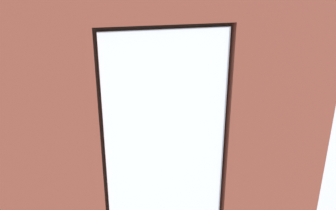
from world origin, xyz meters
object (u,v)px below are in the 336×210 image
object	(u,v)px
tv_flatscreen	(7,121)
papasan_chair	(129,101)
couch_left	(280,129)
table_plant_small	(123,143)
coffee_table	(147,145)
cup_ceramic	(166,134)
potted_plant_near_tv	(44,157)
candle_jar	(147,140)
remote_black	(155,145)
potted_plant_foreground_right	(33,103)
potted_plant_mid_room_small	(188,120)
media_console	(13,156)

from	to	relation	value
tv_flatscreen	papasan_chair	world-z (taller)	tv_flatscreen
couch_left	papasan_chair	world-z (taller)	couch_left
couch_left	table_plant_small	xyz separation A→B (m)	(3.13, 0.03, 0.22)
couch_left	coffee_table	size ratio (longest dim) A/B	1.34
cup_ceramic	tv_flatscreen	world-z (taller)	tv_flatscreen
coffee_table	potted_plant_near_tv	distance (m)	1.69
couch_left	candle_jar	size ratio (longest dim) A/B	18.41
cup_ceramic	potted_plant_near_tv	distance (m)	2.11
couch_left	papasan_chair	size ratio (longest dim) A/B	1.91
remote_black	potted_plant_foreground_right	xyz separation A→B (m)	(2.00, -2.50, 0.16)
candle_jar	potted_plant_foreground_right	size ratio (longest dim) A/B	0.09
couch_left	potted_plant_mid_room_small	distance (m)	1.85
remote_black	media_console	world-z (taller)	media_console
media_console	potted_plant_near_tv	bearing A→B (deg)	119.88
media_console	tv_flatscreen	distance (m)	0.63
potted_plant_near_tv	coffee_table	bearing A→B (deg)	-169.13
candle_jar	potted_plant_mid_room_small	size ratio (longest dim) A/B	0.23
table_plant_small	potted_plant_foreground_right	bearing A→B (deg)	-60.01
remote_black	tv_flatscreen	distance (m)	2.47
remote_black	coffee_table	bearing A→B (deg)	-108.69
media_console	potted_plant_foreground_right	bearing A→B (deg)	-99.96
cup_ceramic	remote_black	bearing A→B (deg)	44.67
candle_jar	potted_plant_near_tv	size ratio (longest dim) A/B	0.08
candle_jar	tv_flatscreen	world-z (taller)	tv_flatscreen
coffee_table	potted_plant_near_tv	world-z (taller)	potted_plant_near_tv
cup_ceramic	potted_plant_mid_room_small	world-z (taller)	cup_ceramic
potted_plant_near_tv	cup_ceramic	bearing A→B (deg)	-167.02
couch_left	potted_plant_near_tv	distance (m)	4.35
table_plant_small	papasan_chair	world-z (taller)	table_plant_small
coffee_table	potted_plant_foreground_right	bearing A→B (deg)	-51.48
couch_left	potted_plant_foreground_right	xyz separation A→B (m)	(4.58, -2.47, 0.25)
couch_left	potted_plant_near_tv	size ratio (longest dim) A/B	1.44
papasan_chair	potted_plant_foreground_right	xyz separation A→B (m)	(2.09, -0.14, 0.15)
papasan_chair	coffee_table	bearing A→B (deg)	84.68
table_plant_small	couch_left	bearing A→B (deg)	-179.42
cup_ceramic	table_plant_small	distance (m)	0.90
papasan_chair	potted_plant_mid_room_small	world-z (taller)	papasan_chair
candle_jar	papasan_chair	distance (m)	2.24
cup_ceramic	potted_plant_foreground_right	xyz separation A→B (m)	(2.29, -2.21, 0.12)
media_console	papasan_chair	world-z (taller)	papasan_chair
potted_plant_mid_room_small	remote_black	bearing A→B (deg)	45.44
couch_left	potted_plant_foreground_right	world-z (taller)	potted_plant_foreground_right
papasan_chair	potted_plant_mid_room_small	xyz separation A→B (m)	(-0.97, 1.28, -0.12)
couch_left	table_plant_small	bearing A→B (deg)	-91.91
tv_flatscreen	candle_jar	bearing A→B (deg)	163.72
couch_left	tv_flatscreen	xyz separation A→B (m)	(4.88, -0.74, 0.54)
couch_left	tv_flatscreen	size ratio (longest dim) A/B	1.70
cup_ceramic	potted_plant_foreground_right	world-z (taller)	potted_plant_foreground_right
cup_ceramic	papasan_chair	size ratio (longest dim) A/B	0.10
candle_jar	tv_flatscreen	size ratio (longest dim) A/B	0.09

